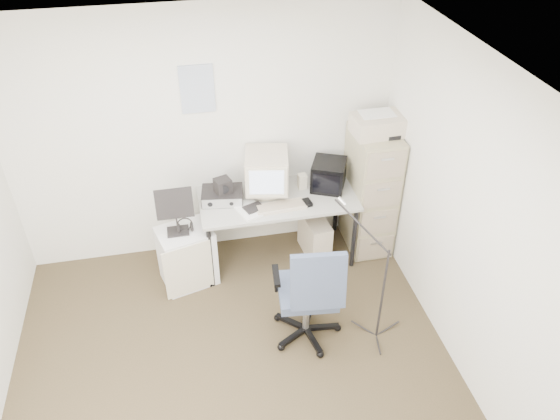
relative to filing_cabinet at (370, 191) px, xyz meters
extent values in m
cube|color=#3C351E|center=(-1.58, -1.48, -0.66)|extent=(3.60, 3.60, 0.01)
cube|color=white|center=(-1.58, -1.48, 1.85)|extent=(3.60, 3.60, 0.01)
cube|color=white|center=(-1.58, 0.32, 0.60)|extent=(3.60, 0.02, 2.50)
cube|color=white|center=(0.22, -1.48, 0.60)|extent=(0.02, 3.60, 2.50)
cube|color=white|center=(-1.60, 0.31, 1.10)|extent=(0.30, 0.02, 0.44)
cube|color=gray|center=(0.00, 0.00, 0.00)|extent=(0.40, 0.60, 1.30)
cube|color=#B6AC9D|center=(0.00, 0.00, 0.74)|extent=(0.48, 0.34, 0.18)
cube|color=#A3A3A3|center=(-0.95, -0.03, -0.29)|extent=(1.50, 0.70, 0.73)
cube|color=#B6AC9D|center=(-1.04, 0.06, 0.30)|extent=(0.46, 0.48, 0.44)
cube|color=black|center=(-0.43, 0.05, 0.22)|extent=(0.42, 0.42, 0.28)
cube|color=beige|center=(-0.68, 0.09, 0.16)|extent=(0.09, 0.09, 0.15)
cube|color=#B6AC9D|center=(-0.96, -0.20, 0.09)|extent=(0.48, 0.20, 0.03)
cube|color=black|center=(-0.70, -0.19, 0.10)|extent=(0.08, 0.12, 0.03)
cube|color=black|center=(-1.47, 0.03, 0.13)|extent=(0.42, 0.33, 0.11)
cube|color=black|center=(-1.46, 0.01, 0.26)|extent=(0.18, 0.17, 0.14)
cube|color=white|center=(-1.25, -0.18, 0.09)|extent=(0.31, 0.35, 0.02)
cube|color=#B6AC9D|center=(-0.57, -0.06, -0.43)|extent=(0.25, 0.48, 0.43)
cube|color=#334052|center=(-0.92, -1.10, -0.12)|extent=(0.68, 0.68, 1.06)
cube|color=silver|center=(-1.87, -0.21, -0.35)|extent=(0.57, 0.50, 0.60)
cube|color=black|center=(-1.92, -0.21, 0.19)|extent=(0.34, 0.21, 0.48)
torus|color=black|center=(-1.85, -0.20, 0.00)|extent=(0.19, 0.19, 0.03)
cylinder|color=black|center=(-0.32, -1.25, -0.01)|extent=(0.03, 0.03, 1.27)
camera|label=1|loc=(-1.80, -4.24, 3.06)|focal=35.00mm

